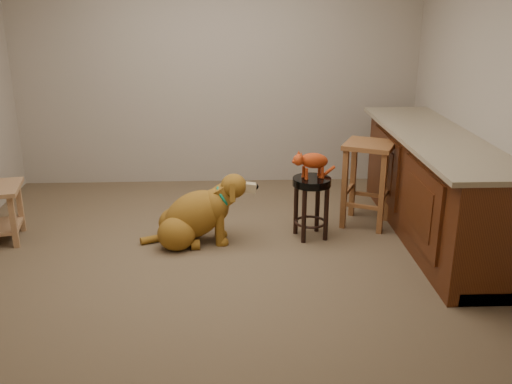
{
  "coord_description": "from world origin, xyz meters",
  "views": [
    {
      "loc": [
        0.15,
        -4.41,
        2.09
      ],
      "look_at": [
        0.36,
        0.29,
        0.45
      ],
      "focal_mm": 40.0,
      "sensor_mm": 36.0,
      "label": 1
    }
  ],
  "objects_px": {
    "padded_stool": "(311,195)",
    "tabby_kitten": "(311,162)",
    "wood_stool": "(367,182)",
    "golden_retriever": "(196,216)"
  },
  "relations": [
    {
      "from": "wood_stool",
      "to": "tabby_kitten",
      "type": "distance_m",
      "value": 0.7
    },
    {
      "from": "golden_retriever",
      "to": "tabby_kitten",
      "type": "relative_size",
      "value": 2.53
    },
    {
      "from": "padded_stool",
      "to": "golden_retriever",
      "type": "relative_size",
      "value": 0.53
    },
    {
      "from": "wood_stool",
      "to": "tabby_kitten",
      "type": "xyz_separation_m",
      "value": [
        -0.57,
        -0.28,
        0.29
      ]
    },
    {
      "from": "golden_retriever",
      "to": "wood_stool",
      "type": "bearing_deg",
      "value": 8.75
    },
    {
      "from": "padded_stool",
      "to": "wood_stool",
      "type": "bearing_deg",
      "value": 26.44
    },
    {
      "from": "padded_stool",
      "to": "tabby_kitten",
      "type": "relative_size",
      "value": 1.34
    },
    {
      "from": "padded_stool",
      "to": "wood_stool",
      "type": "height_order",
      "value": "wood_stool"
    },
    {
      "from": "padded_stool",
      "to": "tabby_kitten",
      "type": "distance_m",
      "value": 0.31
    },
    {
      "from": "wood_stool",
      "to": "golden_retriever",
      "type": "xyz_separation_m",
      "value": [
        -1.59,
        -0.36,
        -0.17
      ]
    }
  ]
}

